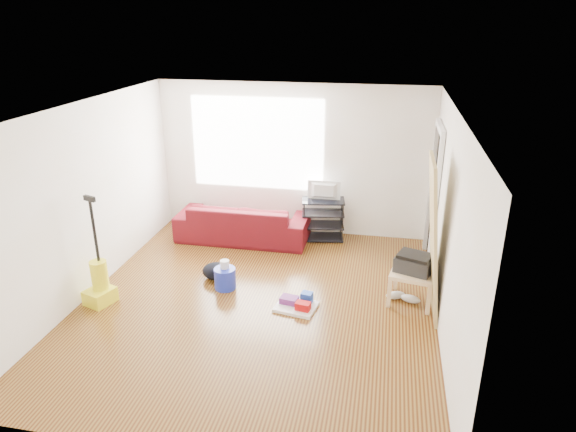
% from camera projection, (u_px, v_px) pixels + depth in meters
% --- Properties ---
extents(room, '(4.51, 5.01, 2.51)m').
position_uv_depth(room, '(264.00, 210.00, 6.30)').
color(room, '#45200C').
rests_on(room, ground).
extents(sofa, '(2.14, 0.84, 0.63)m').
position_uv_depth(sofa, '(244.00, 239.00, 8.55)').
color(sofa, '#5A0812').
rests_on(sofa, ground).
extents(tv_stand, '(0.73, 0.49, 0.68)m').
position_uv_depth(tv_stand, '(323.00, 219.00, 8.43)').
color(tv_stand, black).
rests_on(tv_stand, ground).
extents(tv, '(0.53, 0.07, 0.31)m').
position_uv_depth(tv, '(324.00, 191.00, 8.25)').
color(tv, black).
rests_on(tv, tv_stand).
extents(side_table, '(0.63, 0.63, 0.44)m').
position_uv_depth(side_table, '(413.00, 276.00, 6.57)').
color(side_table, '#D8B07A').
rests_on(side_table, ground).
extents(printer, '(0.54, 0.47, 0.23)m').
position_uv_depth(printer, '(414.00, 263.00, 6.50)').
color(printer, black).
rests_on(printer, side_table).
extents(bucket, '(0.32, 0.32, 0.29)m').
position_uv_depth(bucket, '(226.00, 288.00, 7.02)').
color(bucket, '#1D2FBF').
rests_on(bucket, ground).
extents(toilet_paper, '(0.12, 0.12, 0.11)m').
position_uv_depth(toilet_paper, '(225.00, 274.00, 6.97)').
color(toilet_paper, white).
rests_on(toilet_paper, bucket).
extents(cleaning_tray, '(0.57, 0.48, 0.18)m').
position_uv_depth(cleaning_tray, '(297.00, 304.00, 6.53)').
color(cleaning_tray, white).
rests_on(cleaning_tray, ground).
extents(backpack, '(0.43, 0.35, 0.23)m').
position_uv_depth(backpack, '(218.00, 278.00, 7.27)').
color(backpack, black).
rests_on(backpack, ground).
extents(sneakers, '(0.47, 0.24, 0.11)m').
position_uv_depth(sneakers, '(403.00, 297.00, 6.69)').
color(sneakers, silver).
rests_on(sneakers, ground).
extents(vacuum, '(0.40, 0.42, 1.44)m').
position_uv_depth(vacuum, '(100.00, 283.00, 6.59)').
color(vacuum, yellow).
rests_on(vacuum, ground).
extents(door_panel, '(0.25, 0.79, 1.98)m').
position_uv_depth(door_panel, '(425.00, 311.00, 6.48)').
color(door_panel, olive).
rests_on(door_panel, ground).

